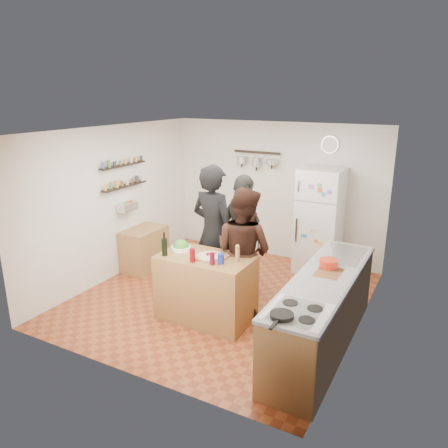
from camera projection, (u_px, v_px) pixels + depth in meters
The scene contains 26 objects.
room_shell at pixel (233, 213), 6.58m from camera, with size 4.20×4.20×4.20m.
prep_island at pixel (206, 288), 5.91m from camera, with size 1.25×0.72×0.91m, color #905F34.
pizza_board at pixel (210, 257), 5.72m from camera, with size 0.42×0.34×0.02m, color brown.
pizza at pixel (210, 256), 5.72m from camera, with size 0.34×0.34×0.02m, color beige.
salad_bowl at pixel (181, 248), 6.00m from camera, with size 0.27×0.27×0.05m, color white.
wine_bottle at pixel (164, 247), 5.79m from camera, with size 0.08×0.08×0.23m, color black.
wine_glass_near at pixel (192, 255), 5.57m from camera, with size 0.07×0.07×0.17m, color #61080C.
wine_glass_far at pixel (212, 259), 5.49m from camera, with size 0.06×0.06×0.16m, color #50061B.
pepper_mill at pixel (238, 255), 5.59m from camera, with size 0.06×0.06×0.18m, color olive.
salt_canister at pixel (221, 259), 5.52m from camera, with size 0.08×0.08×0.13m, color navy.
person_left at pixel (214, 233), 6.37m from camera, with size 0.74×0.49×2.04m, color black.
person_center at pixel (243, 251), 6.00m from camera, with size 0.87×0.68×1.80m, color black.
person_back at pixel (243, 235), 6.62m from camera, with size 1.08×0.45×1.85m, color #2C2A27.
counter_run at pixel (322, 313), 5.25m from camera, with size 0.63×2.63×0.90m, color #9E7042.
stove_top at pixel (298, 312), 4.32m from camera, with size 0.60×0.62×0.02m, color white.
skillet at pixel (282, 315), 4.19m from camera, with size 0.23×0.23×0.04m, color black.
sink at pixel (343, 255), 5.83m from camera, with size 0.50×0.80×0.03m, color silver.
cutting_board at pixel (329, 273), 5.25m from camera, with size 0.30×0.40×0.02m, color brown.
red_bowl at pixel (329, 263), 5.40m from camera, with size 0.23×0.23×0.10m, color red.
fridge at pixel (319, 221), 7.40m from camera, with size 0.70×0.68×1.80m, color white.
wall_clock at pixel (330, 145), 7.31m from camera, with size 0.30×0.30×0.03m, color silver.
spice_shelf_lower at pixel (125, 186), 7.23m from camera, with size 0.12×1.00×0.03m, color black.
spice_shelf_upper at pixel (123, 165), 7.13m from camera, with size 0.12×1.00×0.03m, color black.
produce_basket at pixel (127, 207), 7.32m from camera, with size 0.18×0.35×0.14m, color silver.
side_table at pixel (144, 249), 7.63m from camera, with size 0.50×0.80×0.73m, color #A77746.
pot_rack at pixel (257, 152), 7.89m from camera, with size 0.90×0.04×0.04m, color black.
Camera 1 is at (2.90, -5.26, 3.01)m, focal length 35.00 mm.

